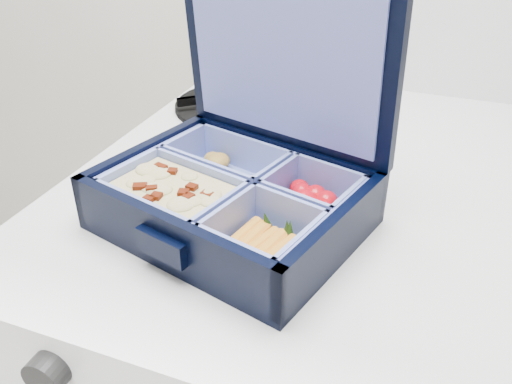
% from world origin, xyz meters
% --- Properties ---
extents(bento_box, '(0.25, 0.22, 0.05)m').
position_xyz_m(bento_box, '(-0.77, 1.52, 0.98)').
color(bento_box, black).
rests_on(bento_box, stove).
extents(burner_grate_rear, '(0.22, 0.22, 0.02)m').
position_xyz_m(burner_grate_rear, '(-0.87, 1.77, 0.97)').
color(burner_grate_rear, black).
rests_on(burner_grate_rear, stove).
extents(fork, '(0.06, 0.20, 0.01)m').
position_xyz_m(fork, '(-0.70, 1.65, 0.96)').
color(fork, '#AAABC6').
rests_on(fork, stove).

